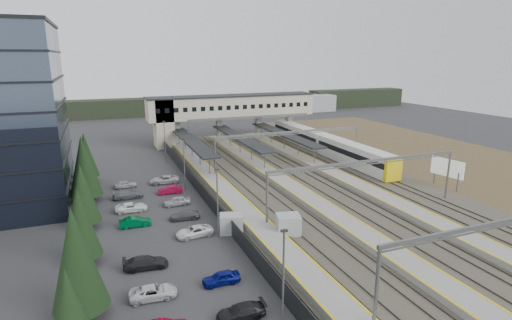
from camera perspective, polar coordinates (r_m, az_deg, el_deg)
name	(u,v)px	position (r m, az deg, el deg)	size (l,w,h in m)	color
ground	(257,204)	(55.85, 0.20, -6.36)	(220.00, 220.00, 0.00)	#2B2B2D
conifer_row	(81,201)	(47.11, -23.67, -5.40)	(4.42, 49.82, 9.50)	black
car_park	(167,233)	(46.99, -12.57, -10.10)	(10.61, 44.86, 1.29)	#ADABB1
lampposts	(198,178)	(53.30, -8.32, -2.62)	(0.50, 53.25, 8.07)	slate
fence	(203,192)	(58.13, -7.63, -4.59)	(0.08, 90.00, 2.00)	#26282B
relay_cabin_near	(231,224)	(46.99, -3.53, -9.07)	(3.14, 2.67, 2.23)	#989A9D
relay_cabin_far	(288,225)	(46.43, 4.63, -9.25)	(3.14, 2.82, 2.44)	#989A9D
rail_corridor	(300,184)	(63.78, 6.34, -3.48)	(34.00, 90.00, 0.92)	#38352D
canopies	(240,138)	(81.51, -2.30, 3.20)	(23.10, 30.00, 3.28)	black
footbridge	(221,109)	(95.17, -4.95, 7.23)	(40.40, 6.40, 11.20)	#ACA589
gantries	(323,151)	(61.86, 9.53, 1.33)	(28.40, 62.28, 7.17)	slate
train	(324,144)	(84.73, 9.74, 2.27)	(3.13, 43.46, 3.93)	silver
billboard	(447,169)	(68.77, 25.63, -1.13)	(1.12, 5.44, 4.58)	slate
scrub_east	(466,164)	(86.04, 27.83, -0.55)	(34.00, 120.00, 0.06)	#453721
treeline_far	(224,105)	(148.18, -4.59, 7.90)	(170.00, 19.00, 7.00)	black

